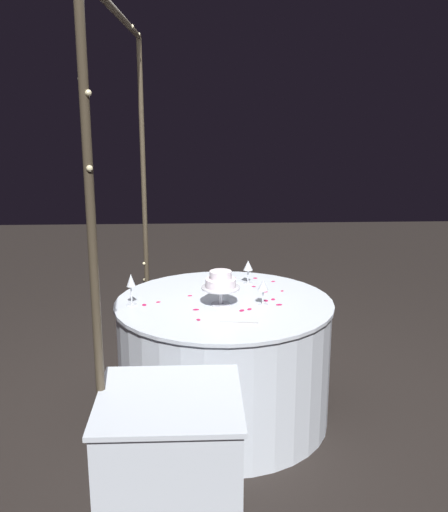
{
  "coord_description": "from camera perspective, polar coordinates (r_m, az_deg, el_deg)",
  "views": [
    {
      "loc": [
        -3.32,
        0.14,
        1.89
      ],
      "look_at": [
        0.0,
        0.0,
        1.02
      ],
      "focal_mm": 42.31,
      "sensor_mm": 36.0,
      "label": 1
    }
  ],
  "objects": [
    {
      "name": "main_table",
      "position": [
        3.65,
        0.0,
        -9.9
      ],
      "size": [
        1.27,
        1.27,
        0.75
      ],
      "color": "silver",
      "rests_on": "ground"
    },
    {
      "name": "rose_petal_0",
      "position": [
        3.38,
        2.42,
        -5.05
      ],
      "size": [
        0.04,
        0.04,
        0.0
      ],
      "primitive_type": "ellipsoid",
      "rotation": [
        0.0,
        0.0,
        5.77
      ],
      "color": "#C61951",
      "rests_on": "main_table"
    },
    {
      "name": "tiered_cake",
      "position": [
        3.41,
        -0.32,
        -2.54
      ],
      "size": [
        0.22,
        0.22,
        0.2
      ],
      "color": "silver",
      "rests_on": "main_table"
    },
    {
      "name": "cake_knife",
      "position": [
        3.18,
        0.23,
        -6.3
      ],
      "size": [
        0.05,
        0.3,
        0.01
      ],
      "color": "silver",
      "rests_on": "main_table"
    },
    {
      "name": "rose_petal_4",
      "position": [
        3.98,
        0.62,
        -1.99
      ],
      "size": [
        0.02,
        0.03,
        0.0
      ],
      "primitive_type": "ellipsoid",
      "rotation": [
        0.0,
        0.0,
        1.52
      ],
      "color": "#C61951",
      "rests_on": "main_table"
    },
    {
      "name": "rose_petal_5",
      "position": [
        3.67,
        0.56,
        -3.43
      ],
      "size": [
        0.04,
        0.04,
        0.0
      ],
      "primitive_type": "ellipsoid",
      "rotation": [
        0.0,
        0.0,
        2.84
      ],
      "color": "#C61951",
      "rests_on": "main_table"
    },
    {
      "name": "wine_glass_0",
      "position": [
        3.43,
        3.72,
        -2.88
      ],
      "size": [
        0.06,
        0.06,
        0.15
      ],
      "color": "silver",
      "rests_on": "main_table"
    },
    {
      "name": "rose_petal_17",
      "position": [
        3.51,
        -6.24,
        -4.37
      ],
      "size": [
        0.03,
        0.03,
        0.0
      ],
      "primitive_type": "ellipsoid",
      "rotation": [
        0.0,
        0.0,
        1.97
      ],
      "color": "#C61951",
      "rests_on": "main_table"
    },
    {
      "name": "side_table",
      "position": [
        2.62,
        -5.01,
        -20.53
      ],
      "size": [
        0.57,
        0.57,
        0.77
      ],
      "color": "silver",
      "rests_on": "ground"
    },
    {
      "name": "rose_petal_8",
      "position": [
        3.22,
        -2.43,
        -6.04
      ],
      "size": [
        0.04,
        0.03,
        0.0
      ],
      "primitive_type": "ellipsoid",
      "rotation": [
        0.0,
        0.0,
        3.45
      ],
      "color": "#C61951",
      "rests_on": "main_table"
    },
    {
      "name": "rose_petal_14",
      "position": [
        3.71,
        5.52,
        -3.31
      ],
      "size": [
        0.03,
        0.03,
        0.0
      ],
      "primitive_type": "ellipsoid",
      "rotation": [
        0.0,
        0.0,
        5.78
      ],
      "color": "#C61951",
      "rests_on": "main_table"
    },
    {
      "name": "wine_glass_1",
      "position": [
        3.45,
        -8.79,
        -2.48
      ],
      "size": [
        0.06,
        0.06,
        0.18
      ],
      "color": "silver",
      "rests_on": "main_table"
    },
    {
      "name": "rose_petal_16",
      "position": [
        3.69,
        3.9,
        -3.38
      ],
      "size": [
        0.03,
        0.04,
        0.0
      ],
      "primitive_type": "ellipsoid",
      "rotation": [
        0.0,
        0.0,
        1.4
      ],
      "color": "#C61951",
      "rests_on": "main_table"
    },
    {
      "name": "rose_petal_2",
      "position": [
        3.46,
        5.22,
        -4.6
      ],
      "size": [
        0.03,
        0.04,
        0.0
      ],
      "primitive_type": "ellipsoid",
      "rotation": [
        0.0,
        0.0,
        4.85
      ],
      "color": "#C61951",
      "rests_on": "main_table"
    },
    {
      "name": "rose_petal_9",
      "position": [
        3.36,
        1.69,
        -5.17
      ],
      "size": [
        0.05,
        0.04,
        0.0
      ],
      "primitive_type": "ellipsoid",
      "rotation": [
        0.0,
        0.0,
        2.67
      ],
      "color": "#C61951",
      "rests_on": "main_table"
    },
    {
      "name": "ground_plane",
      "position": [
        3.82,
        0.0,
        -15.04
      ],
      "size": [
        12.0,
        12.0,
        0.0
      ],
      "primitive_type": "plane",
      "color": "black"
    },
    {
      "name": "rose_petal_7",
      "position": [
        3.9,
        4.67,
        -2.41
      ],
      "size": [
        0.03,
        0.03,
        0.0
      ],
      "primitive_type": "ellipsoid",
      "rotation": [
        0.0,
        0.0,
        5.21
      ],
      "color": "#C61951",
      "rests_on": "main_table"
    },
    {
      "name": "rose_petal_1",
      "position": [
        3.96,
        2.98,
        -2.1
      ],
      "size": [
        0.03,
        0.04,
        0.0
      ],
      "primitive_type": "ellipsoid",
      "rotation": [
        0.0,
        0.0,
        4.31
      ],
      "color": "#C61951",
      "rests_on": "main_table"
    },
    {
      "name": "wine_glass_2",
      "position": [
        3.83,
        2.29,
        -1.02
      ],
      "size": [
        0.06,
        0.06,
        0.15
      ],
      "color": "silver",
      "rests_on": "main_table"
    },
    {
      "name": "rose_petal_6",
      "position": [
        3.69,
        1.19,
        -3.31
      ],
      "size": [
        0.03,
        0.02,
        0.0
      ],
      "primitive_type": "ellipsoid",
      "rotation": [
        0.0,
        0.0,
        0.04
      ],
      "color": "#C61951",
      "rests_on": "main_table"
    },
    {
      "name": "rose_petal_10",
      "position": [
        3.48,
        -7.55,
        -4.6
      ],
      "size": [
        0.04,
        0.03,
        0.0
      ],
      "primitive_type": "ellipsoid",
      "rotation": [
        0.0,
        0.0,
        3.4
      ],
      "color": "#C61951",
      "rests_on": "main_table"
    },
    {
      "name": "rose_petal_3",
      "position": [
        3.55,
        4.66,
        -4.1
      ],
      "size": [
        0.04,
        0.03,
        0.0
      ],
      "primitive_type": "ellipsoid",
      "rotation": [
        0.0,
        0.0,
        2.86
      ],
      "color": "#C61951",
      "rests_on": "main_table"
    },
    {
      "name": "rose_petal_12",
      "position": [
        3.78,
        2.82,
        -2.89
      ],
      "size": [
        0.03,
        0.03,
        0.0
      ],
      "primitive_type": "ellipsoid",
      "rotation": [
        0.0,
        0.0,
        1.11
      ],
      "color": "#C61951",
      "rests_on": "main_table"
    },
    {
      "name": "rose_petal_11",
      "position": [
        3.61,
        -3.25,
        -3.76
      ],
      "size": [
        0.02,
        0.03,
        0.0
      ],
      "primitive_type": "ellipsoid",
      "rotation": [
        0.0,
        0.0,
        1.77
      ],
      "color": "#C61951",
      "rests_on": "main_table"
    },
    {
      "name": "rose_petal_13",
      "position": [
        3.37,
        -2.67,
        -5.08
      ],
      "size": [
        0.03,
        0.04,
        0.0
      ],
      "primitive_type": "ellipsoid",
      "rotation": [
        0.0,
        0.0,
        1.7
      ],
      "color": "#C61951",
      "rests_on": "main_table"
    },
    {
      "name": "decorative_arch",
      "position": [
        3.36,
        -9.36,
        8.23
      ],
      "size": [
        2.27,
        0.06,
        2.33
      ],
      "color": "#473D2D",
      "rests_on": "ground"
    },
    {
      "name": "rose_petal_15",
      "position": [
        3.95,
        1.0,
        -2.1
      ],
      "size": [
        0.03,
        0.03,
        0.0
      ],
      "primitive_type": "ellipsoid",
      "rotation": [
        0.0,
        0.0,
        6.03
      ],
      "color": "#C61951",
      "rests_on": "main_table"
    },
    {
      "name": "rose_petal_18",
      "position": [
        3.53,
        3.97,
        -4.2
      ],
      "size": [
        0.04,
        0.03,
        0.0
      ],
      "primitive_type": "ellipsoid",
      "rotation": [
        0.0,
        0.0,
        3.36
      ],
      "color": "#C61951",
      "rests_on": "main_table"
    }
  ]
}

